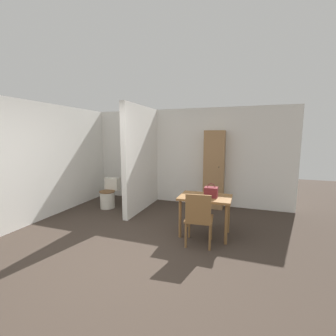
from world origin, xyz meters
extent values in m
plane|color=#382D26|center=(0.00, 0.00, 0.00)|extent=(16.00, 16.00, 0.00)
cube|color=white|center=(0.00, 3.29, 1.25)|extent=(5.77, 0.12, 2.50)
cube|color=white|center=(-2.44, 1.61, 1.25)|extent=(0.12, 4.23, 2.50)
cube|color=white|center=(-0.67, 2.36, 1.25)|extent=(0.12, 1.73, 2.50)
cube|color=brown|center=(1.06, 1.37, 0.70)|extent=(0.91, 0.61, 0.04)
cylinder|color=brown|center=(0.66, 1.12, 0.34)|extent=(0.05, 0.05, 0.68)
cylinder|color=brown|center=(1.46, 1.12, 0.34)|extent=(0.05, 0.05, 0.68)
cylinder|color=brown|center=(0.66, 1.62, 0.34)|extent=(0.05, 0.05, 0.68)
cylinder|color=brown|center=(1.46, 1.62, 0.34)|extent=(0.05, 0.05, 0.68)
cube|color=brown|center=(1.03, 1.00, 0.43)|extent=(0.48, 0.48, 0.04)
cube|color=brown|center=(1.05, 0.79, 0.67)|extent=(0.40, 0.07, 0.45)
cylinder|color=brown|center=(0.82, 1.17, 0.21)|extent=(0.04, 0.04, 0.42)
cylinder|color=brown|center=(1.20, 1.20, 0.21)|extent=(0.04, 0.04, 0.42)
cylinder|color=brown|center=(0.86, 0.79, 0.21)|extent=(0.04, 0.04, 0.42)
cylinder|color=brown|center=(1.24, 0.82, 0.21)|extent=(0.04, 0.04, 0.42)
cylinder|color=silver|center=(-1.52, 2.13, 0.20)|extent=(0.36, 0.36, 0.41)
cylinder|color=brown|center=(-1.52, 2.13, 0.42)|extent=(0.38, 0.38, 0.02)
cube|color=silver|center=(-1.52, 2.38, 0.56)|extent=(0.37, 0.18, 0.32)
cube|color=maroon|center=(1.16, 1.35, 0.81)|extent=(0.23, 0.18, 0.18)
torus|color=maroon|center=(1.16, 1.35, 0.90)|extent=(0.14, 0.01, 0.14)
cube|color=#997047|center=(0.99, 3.04, 0.96)|extent=(0.49, 0.34, 1.93)
sphere|color=black|center=(1.12, 2.85, 1.06)|extent=(0.02, 0.02, 0.02)
camera|label=1|loc=(1.71, -2.54, 1.79)|focal=24.00mm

